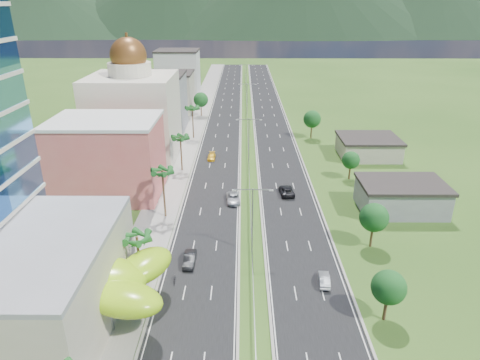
{
  "coord_description": "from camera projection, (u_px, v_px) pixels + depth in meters",
  "views": [
    {
      "loc": [
        -1.51,
        -47.07,
        36.43
      ],
      "look_at": [
        -1.94,
        22.62,
        7.0
      ],
      "focal_mm": 32.0,
      "sensor_mm": 36.0,
      "label": 1
    }
  ],
  "objects": [
    {
      "name": "lime_canopy",
      "position": [
        90.0,
        280.0,
        52.01
      ],
      "size": [
        18.0,
        15.0,
        7.4
      ],
      "color": "#92CC13",
      "rests_on": "ground"
    },
    {
      "name": "midrise_grey",
      "position": [
        158.0,
        102.0,
        128.26
      ],
      "size": [
        16.0,
        15.0,
        16.0
      ],
      "primitive_type": "cube",
      "color": "gray",
      "rests_on": "ground"
    },
    {
      "name": "pink_shophouse",
      "position": [
        108.0,
        159.0,
        84.24
      ],
      "size": [
        20.0,
        15.0,
        15.0
      ],
      "primitive_type": "cube",
      "color": "#D55957",
      "rests_on": "ground"
    },
    {
      "name": "road_right",
      "position": [
        270.0,
        120.0,
        140.38
      ],
      "size": [
        11.0,
        260.0,
        0.04
      ],
      "primitive_type": "cube",
      "color": "black",
      "rests_on": "ground"
    },
    {
      "name": "car_silver_right",
      "position": [
        324.0,
        279.0,
        59.18
      ],
      "size": [
        1.83,
        4.21,
        1.35
      ],
      "primitive_type": "imported",
      "rotation": [
        0.0,
        0.0,
        3.04
      ],
      "color": "#AFB2B7",
      "rests_on": "road_right"
    },
    {
      "name": "streetlight_median_c",
      "position": [
        249.0,
        136.0,
        100.96
      ],
      "size": [
        6.04,
        0.25,
        11.0
      ],
      "color": "gray",
      "rests_on": "ground"
    },
    {
      "name": "car_dark_left",
      "position": [
        190.0,
        259.0,
        63.64
      ],
      "size": [
        1.69,
        4.78,
        1.57
      ],
      "primitive_type": "imported",
      "rotation": [
        0.0,
        0.0,
        -0.01
      ],
      "color": "black",
      "rests_on": "road_left"
    },
    {
      "name": "palm_tree_b",
      "position": [
        137.0,
        240.0,
        56.71
      ],
      "size": [
        3.6,
        3.6,
        8.1
      ],
      "color": "#47301C",
      "rests_on": "ground"
    },
    {
      "name": "leafy_tree_rc",
      "position": [
        351.0,
        160.0,
        92.54
      ],
      "size": [
        3.85,
        3.85,
        6.33
      ],
      "color": "#47301C",
      "rests_on": "ground"
    },
    {
      "name": "palm_tree_d",
      "position": [
        180.0,
        139.0,
        96.13
      ],
      "size": [
        3.6,
        3.6,
        8.6
      ],
      "color": "#47301C",
      "rests_on": "ground"
    },
    {
      "name": "streetlight_median_d",
      "position": [
        247.0,
        96.0,
        142.41
      ],
      "size": [
        6.04,
        0.25,
        11.0
      ],
      "color": "gray",
      "rests_on": "ground"
    },
    {
      "name": "road_left",
      "position": [
        224.0,
        120.0,
        140.46
      ],
      "size": [
        11.0,
        260.0,
        0.04
      ],
      "primitive_type": "cube",
      "color": "black",
      "rests_on": "ground"
    },
    {
      "name": "car_yellow_far_left",
      "position": [
        212.0,
        157.0,
        105.58
      ],
      "size": [
        1.87,
        4.57,
        1.32
      ],
      "primitive_type": "imported",
      "rotation": [
        0.0,
        0.0,
        -0.0
      ],
      "color": "gold",
      "rests_on": "road_left"
    },
    {
      "name": "mountain_ridge",
      "position": [
        298.0,
        36.0,
        471.71
      ],
      "size": [
        860.0,
        140.0,
        90.0
      ],
      "primitive_type": null,
      "color": "black",
      "rests_on": "ground"
    },
    {
      "name": "shed_near",
      "position": [
        401.0,
        198.0,
        79.42
      ],
      "size": [
        15.0,
        10.0,
        5.0
      ],
      "primitive_type": "cube",
      "color": "gray",
      "rests_on": "ground"
    },
    {
      "name": "leafy_tree_rb",
      "position": [
        374.0,
        218.0,
        66.45
      ],
      "size": [
        4.55,
        4.55,
        7.47
      ],
      "color": "#47301C",
      "rests_on": "ground"
    },
    {
      "name": "leafy_tree_ra",
      "position": [
        389.0,
        287.0,
        50.97
      ],
      "size": [
        4.2,
        4.2,
        6.9
      ],
      "color": "#47301C",
      "rests_on": "ground"
    },
    {
      "name": "domed_building",
      "position": [
        134.0,
        112.0,
        103.93
      ],
      "size": [
        20.0,
        20.0,
        28.7
      ],
      "color": "beige",
      "rests_on": "ground"
    },
    {
      "name": "ground",
      "position": [
        253.0,
        293.0,
        57.52
      ],
      "size": [
        500.0,
        500.0,
        0.0
      ],
      "primitive_type": "plane",
      "color": "#2D5119",
      "rests_on": "ground"
    },
    {
      "name": "streetlight_median_b",
      "position": [
        252.0,
        214.0,
        64.11
      ],
      "size": [
        6.04,
        0.25,
        11.0
      ],
      "color": "gray",
      "rests_on": "ground"
    },
    {
      "name": "palm_tree_e",
      "position": [
        192.0,
        109.0,
        118.86
      ],
      "size": [
        3.6,
        3.6,
        9.4
      ],
      "color": "#47301C",
      "rests_on": "ground"
    },
    {
      "name": "sidewalk_left",
      "position": [
        196.0,
        120.0,
        140.5
      ],
      "size": [
        7.0,
        260.0,
        0.12
      ],
      "primitive_type": "cube",
      "color": "gray",
      "rests_on": "ground"
    },
    {
      "name": "leafy_tree_rd",
      "position": [
        312.0,
        119.0,
        119.73
      ],
      "size": [
        4.9,
        4.9,
        8.05
      ],
      "color": "#47301C",
      "rests_on": "ground"
    },
    {
      "name": "median_guardrail",
      "position": [
        248.0,
        134.0,
        123.6
      ],
      "size": [
        0.1,
        216.06,
        0.76
      ],
      "color": "gray",
      "rests_on": "ground"
    },
    {
      "name": "palm_tree_c",
      "position": [
        162.0,
        173.0,
        74.57
      ],
      "size": [
        3.6,
        3.6,
        9.6
      ],
      "color": "#47301C",
      "rests_on": "ground"
    },
    {
      "name": "car_silver_mid_left",
      "position": [
        233.0,
        198.0,
        83.2
      ],
      "size": [
        2.94,
        5.63,
        1.52
      ],
      "primitive_type": "imported",
      "rotation": [
        0.0,
        0.0,
        0.08
      ],
      "color": "#A2A5AA",
      "rests_on": "road_left"
    },
    {
      "name": "leafy_tree_lfar",
      "position": [
        201.0,
        100.0,
        142.95
      ],
      "size": [
        4.9,
        4.9,
        8.05
      ],
      "color": "#47301C",
      "rests_on": "ground"
    },
    {
      "name": "motorcycle",
      "position": [
        175.0,
        278.0,
        59.53
      ],
      "size": [
        0.85,
        2.12,
        1.32
      ],
      "primitive_type": "imported",
      "rotation": [
        0.0,
        0.0,
        0.11
      ],
      "color": "black",
      "rests_on": "road_left"
    },
    {
      "name": "midrise_white",
      "position": [
        178.0,
        75.0,
        169.32
      ],
      "size": [
        16.0,
        15.0,
        18.0
      ],
      "primitive_type": "cube",
      "color": "silver",
      "rests_on": "ground"
    },
    {
      "name": "midrise_beige",
      "position": [
        170.0,
        93.0,
        149.11
      ],
      "size": [
        16.0,
        15.0,
        13.0
      ],
      "primitive_type": "cube",
      "color": "#ACA48E",
      "rests_on": "ground"
    },
    {
      "name": "streetlight_median_e",
      "position": [
        246.0,
        75.0,
        183.86
      ],
      "size": [
        6.04,
        0.25,
        11.0
      ],
      "color": "gray",
      "rests_on": "ground"
    },
    {
      "name": "car_dark_far_right",
      "position": [
        287.0,
        191.0,
        86.45
      ],
      "size": [
        3.1,
        5.92,
        1.59
      ],
      "primitive_type": "imported",
      "rotation": [
        0.0,
        0.0,
        3.22
      ],
      "color": "black",
      "rests_on": "road_right"
    },
    {
      "name": "shed_far",
      "position": [
        368.0,
        148.0,
        107.16
      ],
      "size": [
        14.0,
        12.0,
        4.4
      ],
      "primitive_type": "cube",
      "color": "#ACA48E",
      "rests_on": "ground"
    }
  ]
}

